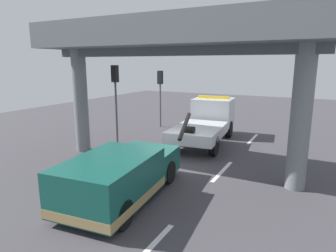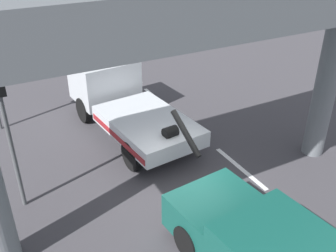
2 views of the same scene
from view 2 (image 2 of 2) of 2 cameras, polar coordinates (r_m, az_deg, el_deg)
ground_plane at (r=11.81m, az=1.97°, el=-9.43°), size 60.00×40.00×0.10m
lane_stripe_mid at (r=12.84m, az=10.71°, el=-6.14°), size 2.60×0.16×0.01m
lane_stripe_east at (r=17.21m, az=-1.55°, el=4.02°), size 2.60×0.16×0.01m
tow_truck_white at (r=14.57m, az=-7.00°, el=4.14°), size 7.34×2.95×2.46m
overpass_structure at (r=9.12m, az=3.83°, el=16.35°), size 3.60×12.09×6.15m
traffic_light_near at (r=10.34m, az=-23.48°, el=2.84°), size 0.39×0.32×4.32m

